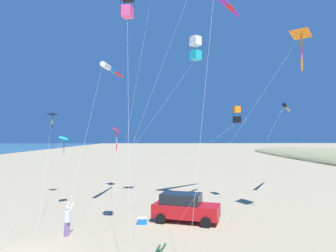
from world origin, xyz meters
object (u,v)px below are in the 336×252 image
(cooler_box, at_px, (142,221))
(kite_delta_yellow_midlevel, at_px, (64,139))
(kite_box_magenta_far_left, at_px, (128,4))
(kite_delta_white_trailing, at_px, (117,131))
(kite_box_purple_drifting, at_px, (195,48))
(person_adult_flyer, at_px, (67,218))
(kite_delta_long_streamer_right, at_px, (301,34))
(parked_car, at_px, (185,207))
(kite_box_small_distant, at_px, (237,115))
(kite_windsock_blue_topmost, at_px, (286,107))
(kite_delta_rainbow_low_near, at_px, (52,115))
(kite_windsock_teal_far_right, at_px, (111,69))

(cooler_box, distance_m, kite_delta_yellow_midlevel, 9.62)
(cooler_box, height_order, kite_box_magenta_far_left, kite_box_magenta_far_left)
(kite_box_magenta_far_left, relative_size, kite_delta_white_trailing, 1.02)
(cooler_box, height_order, kite_box_purple_drifting, kite_box_purple_drifting)
(cooler_box, height_order, person_adult_flyer, person_adult_flyer)
(kite_delta_long_streamer_right, bearing_deg, kite_box_magenta_far_left, 17.15)
(person_adult_flyer, distance_m, kite_delta_long_streamer_right, 18.74)
(parked_car, height_order, kite_delta_white_trailing, kite_delta_white_trailing)
(kite_delta_yellow_midlevel, bearing_deg, kite_box_small_distant, -174.22)
(kite_windsock_blue_topmost, bearing_deg, kite_delta_white_trailing, -14.62)
(person_adult_flyer, height_order, kite_box_small_distant, kite_box_small_distant)
(kite_box_magenta_far_left, relative_size, kite_delta_rainbow_low_near, 1.26)
(cooler_box, relative_size, kite_delta_long_streamer_right, 0.05)
(kite_delta_rainbow_low_near, xyz_separation_m, kite_box_purple_drifting, (-13.01, 4.23, 5.28))
(kite_box_magenta_far_left, bearing_deg, kite_box_purple_drifting, -119.32)
(kite_delta_long_streamer_right, relative_size, kite_box_purple_drifting, 0.92)
(person_adult_flyer, relative_size, kite_box_small_distant, 0.18)
(cooler_box, height_order, kite_delta_white_trailing, kite_delta_white_trailing)
(parked_car, xyz_separation_m, kite_delta_white_trailing, (6.10, -13.36, 5.38))
(kite_delta_white_trailing, bearing_deg, kite_delta_yellow_midlevel, 70.74)
(cooler_box, bearing_deg, kite_box_purple_drifting, -130.32)
(kite_delta_rainbow_low_near, height_order, kite_delta_white_trailing, kite_delta_rainbow_low_near)
(parked_car, relative_size, kite_delta_long_streamer_right, 0.36)
(kite_box_small_distant, distance_m, kite_delta_long_streamer_right, 8.59)
(kite_delta_white_trailing, bearing_deg, parked_car, 114.52)
(kite_windsock_blue_topmost, xyz_separation_m, kite_box_purple_drifting, (9.67, 4.32, 4.44))
(kite_delta_yellow_midlevel, bearing_deg, kite_windsock_teal_far_right, -179.93)
(kite_windsock_blue_topmost, relative_size, kite_box_magenta_far_left, 1.04)
(parked_car, bearing_deg, kite_delta_yellow_midlevel, -25.64)
(parked_car, xyz_separation_m, kite_windsock_blue_topmost, (-11.10, -8.88, 7.60))
(parked_car, xyz_separation_m, kite_delta_yellow_midlevel, (9.22, -4.43, 4.53))
(kite_windsock_blue_topmost, xyz_separation_m, kite_box_magenta_far_left, (14.59, 13.07, 4.10))
(kite_delta_long_streamer_right, relative_size, kite_delta_yellow_midlevel, 1.33)
(kite_box_small_distant, relative_size, kite_box_magenta_far_left, 0.79)
(kite_windsock_teal_far_right, distance_m, kite_box_purple_drifting, 7.22)
(kite_box_small_distant, bearing_deg, person_adult_flyer, 34.61)
(kite_delta_long_streamer_right, distance_m, kite_delta_white_trailing, 20.69)
(kite_box_magenta_far_left, bearing_deg, kite_delta_rainbow_low_near, -58.03)
(kite_box_magenta_far_left, bearing_deg, cooler_box, -100.48)
(kite_delta_yellow_midlevel, bearing_deg, kite_box_purple_drifting, -179.31)
(kite_delta_long_streamer_right, height_order, kite_box_purple_drifting, kite_box_purple_drifting)
(kite_delta_yellow_midlevel, relative_size, kite_delta_white_trailing, 0.74)
(kite_windsock_teal_far_right, distance_m, kite_delta_yellow_midlevel, 6.73)
(kite_box_small_distant, xyz_separation_m, kite_box_purple_drifting, (3.83, 1.34, 5.42))
(kite_box_small_distant, relative_size, kite_box_purple_drifting, 0.76)
(cooler_box, bearing_deg, kite_windsock_teal_far_right, -60.34)
(kite_delta_rainbow_low_near, height_order, kite_box_purple_drifting, kite_box_purple_drifting)
(cooler_box, bearing_deg, kite_delta_rainbow_low_near, -46.26)
(kite_windsock_teal_far_right, xyz_separation_m, kite_box_purple_drifting, (-6.97, -0.12, 1.88))
(kite_box_small_distant, bearing_deg, kite_windsock_blue_topmost, -152.90)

